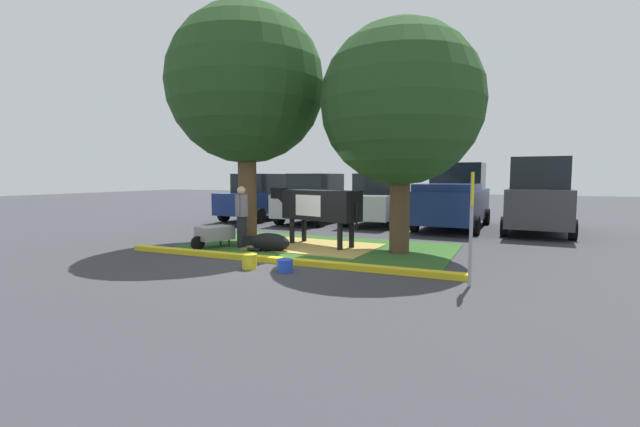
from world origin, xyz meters
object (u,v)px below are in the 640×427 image
at_px(bucket_blue, 285,265).
at_px(sedan_silver, 316,199).
at_px(suv_dark_grey, 539,195).
at_px(parking_sign, 472,206).
at_px(calf_lying, 268,242).
at_px(hatchback_white, 381,200).
at_px(shade_tree_left, 246,85).
at_px(cow_holstein, 318,205).
at_px(bucket_yellow, 249,261).
at_px(person_handler, 242,215).
at_px(pickup_truck_black, 454,198).
at_px(wheelbarrow, 214,234).
at_px(shade_tree_right, 401,104).
at_px(sedan_red, 261,197).

bearing_deg(bucket_blue, sedan_silver, 110.85).
distance_m(bucket_blue, suv_dark_grey, 10.18).
relative_size(parking_sign, suv_dark_grey, 0.43).
xyz_separation_m(calf_lying, hatchback_white, (0.82, 7.31, 0.75)).
xyz_separation_m(shade_tree_left, calf_lying, (1.34, -1.10, -4.23)).
relative_size(shade_tree_left, calf_lying, 5.11).
bearing_deg(suv_dark_grey, cow_holstein, -134.70).
relative_size(bucket_yellow, bucket_blue, 0.96).
bearing_deg(shade_tree_left, bucket_yellow, -56.06).
height_order(shade_tree_left, bucket_yellow, shade_tree_left).
xyz_separation_m(calf_lying, bucket_yellow, (0.70, -1.93, -0.07)).
distance_m(cow_holstein, person_handler, 2.06).
bearing_deg(person_handler, bucket_yellow, -52.57).
bearing_deg(pickup_truck_black, bucket_yellow, -107.68).
xyz_separation_m(wheelbarrow, bucket_blue, (3.16, -1.81, -0.25)).
relative_size(cow_holstein, parking_sign, 1.54).
bearing_deg(pickup_truck_black, bucket_blue, -103.01).
bearing_deg(wheelbarrow, parking_sign, -12.83).
relative_size(shade_tree_right, parking_sign, 2.85).
bearing_deg(parking_sign, shade_tree_right, 125.03).
height_order(shade_tree_left, sedan_red, shade_tree_left).
bearing_deg(shade_tree_right, person_handler, -167.07).
bearing_deg(wheelbarrow, suv_dark_grey, 41.15).
distance_m(shade_tree_right, cow_holstein, 3.42).
bearing_deg(sedan_silver, shade_tree_left, -85.27).
distance_m(bucket_yellow, sedan_silver, 9.18).
xyz_separation_m(wheelbarrow, bucket_yellow, (2.34, -1.85, -0.22)).
height_order(person_handler, bucket_blue, person_handler).
relative_size(shade_tree_right, wheelbarrow, 3.58).
xyz_separation_m(hatchback_white, pickup_truck_black, (2.82, -0.04, 0.13)).
distance_m(bucket_yellow, suv_dark_grey, 10.63).
bearing_deg(sedan_silver, bucket_blue, -69.15).
height_order(parking_sign, suv_dark_grey, suv_dark_grey).
relative_size(sedan_silver, pickup_truck_black, 0.82).
distance_m(wheelbarrow, sedan_red, 7.67).
bearing_deg(pickup_truck_black, shade_tree_left, -128.81).
xyz_separation_m(cow_holstein, bucket_yellow, (-0.10, -3.22, -0.96)).
height_order(person_handler, hatchback_white, hatchback_white).
relative_size(bucket_yellow, pickup_truck_black, 0.06).
height_order(bucket_blue, suv_dark_grey, suv_dark_grey).
distance_m(shade_tree_right, hatchback_white, 7.09).
height_order(sedan_silver, suv_dark_grey, suv_dark_grey).
bearing_deg(shade_tree_right, shade_tree_left, -179.22).
bearing_deg(parking_sign, pickup_truck_black, 98.87).
bearing_deg(hatchback_white, bucket_blue, -85.65).
bearing_deg(pickup_truck_black, sedan_red, -177.96).
distance_m(parking_sign, suv_dark_grey, 8.67).
relative_size(wheelbarrow, parking_sign, 0.80).
height_order(hatchback_white, pickup_truck_black, pickup_truck_black).
bearing_deg(sedan_red, suv_dark_grey, -0.11).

